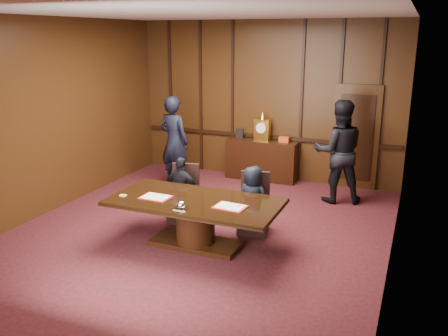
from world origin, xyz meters
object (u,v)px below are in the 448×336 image
at_px(sideboard, 262,158).
at_px(signatory_left, 182,190).
at_px(conference_table, 195,215).
at_px(witness_left, 174,142).
at_px(signatory_right, 253,200).
at_px(witness_right, 339,152).

distance_m(sideboard, signatory_left, 3.00).
distance_m(conference_table, witness_left, 3.17).
bearing_deg(signatory_right, witness_left, -25.78).
relative_size(signatory_left, signatory_right, 1.01).
distance_m(witness_left, witness_right, 3.43).
height_order(sideboard, signatory_right, sideboard).
bearing_deg(sideboard, witness_right, -24.40).
xyz_separation_m(signatory_left, signatory_right, (1.30, 0.00, -0.01)).
distance_m(signatory_left, witness_right, 3.17).
relative_size(conference_table, signatory_left, 2.25).
bearing_deg(witness_left, conference_table, 135.77).
height_order(signatory_right, witness_right, witness_right).
xyz_separation_m(conference_table, signatory_right, (0.65, 0.80, 0.06)).
xyz_separation_m(sideboard, witness_left, (-1.59, -1.16, 0.49)).
xyz_separation_m(sideboard, witness_right, (1.82, -0.83, 0.52)).
bearing_deg(signatory_left, conference_table, 129.74).
distance_m(signatory_left, witness_left, 2.15).
bearing_deg(conference_table, sideboard, 92.57).
xyz_separation_m(sideboard, signatory_left, (-0.48, -2.96, 0.10)).
relative_size(sideboard, conference_table, 0.61).
xyz_separation_m(conference_table, witness_right, (1.65, 2.93, 0.49)).
bearing_deg(witness_left, witness_right, -162.73).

